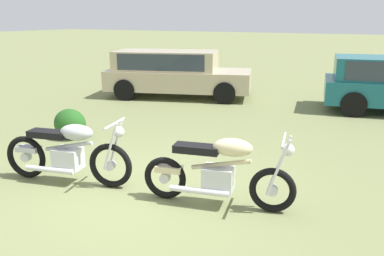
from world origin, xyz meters
The scene contains 5 objects.
ground_plane centered at (0.00, 0.00, 0.00)m, with size 120.00×120.00×0.00m, color olive.
motorcycle_silver centered at (-1.14, -0.16, 0.48)m, with size 2.07×0.83×1.02m.
motorcycle_cream centered at (1.18, 0.21, 0.48)m, with size 2.03×0.81×1.02m.
car_beige centered at (-3.25, 6.43, 0.83)m, with size 4.72×3.01×1.43m.
shrub_low centered at (-2.81, 1.56, 0.31)m, with size 0.70×0.57×0.62m.
Camera 1 is at (3.18, -4.27, 2.43)m, focal length 37.46 mm.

